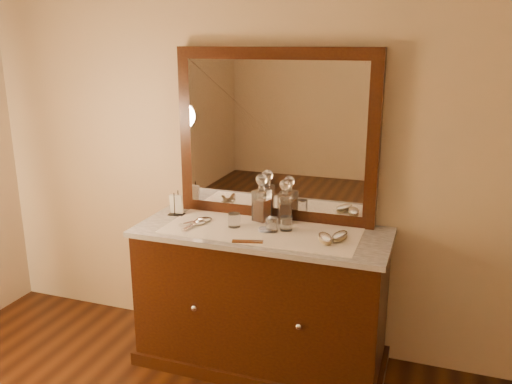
{
  "coord_description": "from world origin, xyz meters",
  "views": [
    {
      "loc": [
        0.91,
        -0.73,
        1.88
      ],
      "look_at": [
        0.0,
        1.85,
        1.1
      ],
      "focal_mm": 37.25,
      "sensor_mm": 36.0,
      "label": 1
    }
  ],
  "objects_px": {
    "brush_near": "(325,238)",
    "hand_mirror_outer": "(201,220)",
    "brush_far": "(340,236)",
    "comb": "(248,242)",
    "hand_mirror_inner": "(197,223)",
    "dresser_cabinet": "(262,300)",
    "napkin_rack": "(176,206)",
    "pin_dish": "(265,230)",
    "decanter_right": "(285,206)",
    "mirror_frame": "(276,136)",
    "decanter_left": "(262,203)"
  },
  "relations": [
    {
      "from": "dresser_cabinet",
      "to": "comb",
      "type": "xyz_separation_m",
      "value": [
        -0.01,
        -0.22,
        0.45
      ]
    },
    {
      "from": "hand_mirror_outer",
      "to": "decanter_right",
      "type": "bearing_deg",
      "value": 18.11
    },
    {
      "from": "brush_near",
      "to": "hand_mirror_outer",
      "type": "height_order",
      "value": "brush_near"
    },
    {
      "from": "pin_dish",
      "to": "comb",
      "type": "height_order",
      "value": "pin_dish"
    },
    {
      "from": "decanter_right",
      "to": "hand_mirror_outer",
      "type": "relative_size",
      "value": 1.26
    },
    {
      "from": "decanter_left",
      "to": "pin_dish",
      "type": "bearing_deg",
      "value": -65.3
    },
    {
      "from": "decanter_right",
      "to": "mirror_frame",
      "type": "bearing_deg",
      "value": 135.35
    },
    {
      "from": "brush_near",
      "to": "hand_mirror_outer",
      "type": "distance_m",
      "value": 0.77
    },
    {
      "from": "napkin_rack",
      "to": "brush_far",
      "type": "distance_m",
      "value": 1.04
    },
    {
      "from": "mirror_frame",
      "to": "comb",
      "type": "xyz_separation_m",
      "value": [
        -0.01,
        -0.46,
        -0.49
      ]
    },
    {
      "from": "comb",
      "to": "brush_far",
      "type": "relative_size",
      "value": 1.07
    },
    {
      "from": "dresser_cabinet",
      "to": "brush_far",
      "type": "height_order",
      "value": "brush_far"
    },
    {
      "from": "brush_near",
      "to": "hand_mirror_inner",
      "type": "height_order",
      "value": "brush_near"
    },
    {
      "from": "brush_far",
      "to": "hand_mirror_inner",
      "type": "distance_m",
      "value": 0.83
    },
    {
      "from": "comb",
      "to": "napkin_rack",
      "type": "distance_m",
      "value": 0.65
    },
    {
      "from": "comb",
      "to": "brush_near",
      "type": "bearing_deg",
      "value": 4.89
    },
    {
      "from": "hand_mirror_inner",
      "to": "dresser_cabinet",
      "type": "bearing_deg",
      "value": 7.51
    },
    {
      "from": "decanter_right",
      "to": "brush_far",
      "type": "bearing_deg",
      "value": -26.2
    },
    {
      "from": "decanter_right",
      "to": "hand_mirror_inner",
      "type": "xyz_separation_m",
      "value": [
        -0.47,
        -0.21,
        -0.09
      ]
    },
    {
      "from": "comb",
      "to": "hand_mirror_inner",
      "type": "distance_m",
      "value": 0.41
    },
    {
      "from": "brush_far",
      "to": "hand_mirror_outer",
      "type": "distance_m",
      "value": 0.83
    },
    {
      "from": "brush_far",
      "to": "hand_mirror_inner",
      "type": "xyz_separation_m",
      "value": [
        -0.83,
        -0.03,
        -0.01
      ]
    },
    {
      "from": "brush_far",
      "to": "comb",
      "type": "bearing_deg",
      "value": -156.4
    },
    {
      "from": "comb",
      "to": "napkin_rack",
      "type": "height_order",
      "value": "napkin_rack"
    },
    {
      "from": "mirror_frame",
      "to": "hand_mirror_inner",
      "type": "distance_m",
      "value": 0.69
    },
    {
      "from": "napkin_rack",
      "to": "hand_mirror_outer",
      "type": "bearing_deg",
      "value": -21.67
    },
    {
      "from": "hand_mirror_outer",
      "to": "hand_mirror_inner",
      "type": "relative_size",
      "value": 0.99
    },
    {
      "from": "decanter_left",
      "to": "brush_far",
      "type": "relative_size",
      "value": 1.84
    },
    {
      "from": "brush_far",
      "to": "brush_near",
      "type": "bearing_deg",
      "value": -138.97
    },
    {
      "from": "dresser_cabinet",
      "to": "brush_far",
      "type": "relative_size",
      "value": 9.07
    },
    {
      "from": "napkin_rack",
      "to": "hand_mirror_inner",
      "type": "distance_m",
      "value": 0.25
    },
    {
      "from": "decanter_right",
      "to": "brush_near",
      "type": "xyz_separation_m",
      "value": [
        0.29,
        -0.24,
        -0.08
      ]
    },
    {
      "from": "dresser_cabinet",
      "to": "mirror_frame",
      "type": "relative_size",
      "value": 1.17
    },
    {
      "from": "pin_dish",
      "to": "decanter_right",
      "type": "distance_m",
      "value": 0.21
    },
    {
      "from": "dresser_cabinet",
      "to": "comb",
      "type": "height_order",
      "value": "comb"
    },
    {
      "from": "pin_dish",
      "to": "hand_mirror_outer",
      "type": "height_order",
      "value": "hand_mirror_outer"
    },
    {
      "from": "pin_dish",
      "to": "decanter_right",
      "type": "xyz_separation_m",
      "value": [
        0.06,
        0.18,
        0.09
      ]
    },
    {
      "from": "decanter_right",
      "to": "brush_near",
      "type": "bearing_deg",
      "value": -38.9
    },
    {
      "from": "hand_mirror_outer",
      "to": "hand_mirror_inner",
      "type": "distance_m",
      "value": 0.06
    },
    {
      "from": "mirror_frame",
      "to": "pin_dish",
      "type": "xyz_separation_m",
      "value": [
        0.02,
        -0.26,
        -0.49
      ]
    },
    {
      "from": "hand_mirror_outer",
      "to": "brush_near",
      "type": "bearing_deg",
      "value": -6.24
    },
    {
      "from": "brush_far",
      "to": "hand_mirror_outer",
      "type": "relative_size",
      "value": 0.75
    },
    {
      "from": "pin_dish",
      "to": "brush_near",
      "type": "xyz_separation_m",
      "value": [
        0.36,
        -0.06,
        0.01
      ]
    },
    {
      "from": "comb",
      "to": "hand_mirror_outer",
      "type": "distance_m",
      "value": 0.44
    },
    {
      "from": "decanter_left",
      "to": "hand_mirror_outer",
      "type": "relative_size",
      "value": 1.38
    },
    {
      "from": "decanter_left",
      "to": "hand_mirror_inner",
      "type": "height_order",
      "value": "decanter_left"
    },
    {
      "from": "dresser_cabinet",
      "to": "hand_mirror_inner",
      "type": "bearing_deg",
      "value": -172.49
    },
    {
      "from": "dresser_cabinet",
      "to": "brush_near",
      "type": "distance_m",
      "value": 0.6
    },
    {
      "from": "pin_dish",
      "to": "decanter_right",
      "type": "height_order",
      "value": "decanter_right"
    },
    {
      "from": "mirror_frame",
      "to": "decanter_left",
      "type": "bearing_deg",
      "value": -119.02
    }
  ]
}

